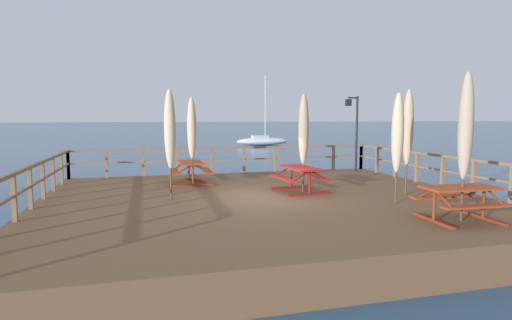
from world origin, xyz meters
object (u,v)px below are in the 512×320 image
object	(u,v)px
patio_umbrella_tall_front	(192,129)
picnic_table_front_left	(460,196)
patio_umbrella_tall_back_left	(398,133)
patio_umbrella_short_mid	(408,128)
patio_umbrella_short_front	(304,130)
lamp_post_hooked	(354,122)
sailboat_distant	(262,141)
patio_umbrella_short_back	(170,130)
patio_umbrella_tall_mid_right	(466,127)
picnic_table_back_left	(191,168)
picnic_table_mid_right	(300,174)

from	to	relation	value
patio_umbrella_tall_front	picnic_table_front_left	bearing A→B (deg)	-53.12
patio_umbrella_tall_back_left	patio_umbrella_short_mid	distance (m)	1.49
patio_umbrella_tall_back_left	patio_umbrella_short_front	bearing A→B (deg)	127.71
lamp_post_hooked	sailboat_distant	distance (m)	28.85
picnic_table_front_left	patio_umbrella_short_mid	size ratio (longest dim) A/B	0.54
lamp_post_hooked	sailboat_distant	world-z (taller)	sailboat_distant
picnic_table_front_left	patio_umbrella_short_back	bearing A→B (deg)	146.29
patio_umbrella_tall_mid_right	patio_umbrella_short_mid	distance (m)	3.20
picnic_table_back_left	patio_umbrella_tall_back_left	size ratio (longest dim) A/B	0.56
patio_umbrella_short_front	picnic_table_mid_right	bearing A→B (deg)	143.91
patio_umbrella_short_back	lamp_post_hooked	size ratio (longest dim) A/B	0.96
picnic_table_mid_right	patio_umbrella_short_front	distance (m)	1.37
picnic_table_front_left	patio_umbrella_short_front	size ratio (longest dim) A/B	0.56
patio_umbrella_tall_mid_right	picnic_table_front_left	bearing A→B (deg)	112.30
patio_umbrella_short_front	picnic_table_front_left	bearing A→B (deg)	-64.62
picnic_table_back_left	patio_umbrella_tall_front	bearing A→B (deg)	38.49
patio_umbrella_tall_front	patio_umbrella_short_back	world-z (taller)	patio_umbrella_short_back
picnic_table_front_left	picnic_table_back_left	distance (m)	8.59
patio_umbrella_tall_front	patio_umbrella_short_mid	world-z (taller)	patio_umbrella_short_mid
patio_umbrella_short_front	sailboat_distant	xyz separation A→B (m)	(7.91, 32.58, -2.20)
patio_umbrella_short_mid	patio_umbrella_tall_front	bearing A→B (deg)	147.26
sailboat_distant	patio_umbrella_tall_mid_right	bearing A→B (deg)	-99.01
picnic_table_back_left	picnic_table_mid_right	bearing A→B (deg)	-38.58
lamp_post_hooked	picnic_table_back_left	bearing A→B (deg)	-167.50
patio_umbrella_short_back	patio_umbrella_tall_back_left	distance (m)	6.13
picnic_table_back_left	patio_umbrella_short_front	bearing A→B (deg)	-38.52
patio_umbrella_tall_mid_right	patio_umbrella_short_back	size ratio (longest dim) A/B	1.06
patio_umbrella_tall_mid_right	picnic_table_back_left	bearing A→B (deg)	127.33
patio_umbrella_short_front	patio_umbrella_tall_front	size ratio (longest dim) A/B	1.00
patio_umbrella_short_back	lamp_post_hooked	bearing A→B (deg)	28.83
lamp_post_hooked	sailboat_distant	bearing A→B (deg)	81.97
picnic_table_back_left	patio_umbrella_tall_front	xyz separation A→B (m)	(0.06, 0.05, 1.36)
patio_umbrella_tall_mid_right	sailboat_distant	distance (m)	37.45
patio_umbrella_tall_back_left	lamp_post_hooked	xyz separation A→B (m)	(2.13, 6.38, 0.24)
picnic_table_mid_right	patio_umbrella_tall_mid_right	xyz separation A→B (m)	(2.13, -4.39, 1.53)
picnic_table_mid_right	patio_umbrella_short_front	world-z (taller)	patio_umbrella_short_front
patio_umbrella_tall_front	patio_umbrella_tall_back_left	bearing A→B (deg)	-44.88
lamp_post_hooked	picnic_table_front_left	bearing A→B (deg)	-102.46
lamp_post_hooked	patio_umbrella_tall_mid_right	bearing A→B (deg)	-102.26
picnic_table_mid_right	patio_umbrella_tall_front	bearing A→B (deg)	140.27
picnic_table_back_left	patio_umbrella_short_mid	xyz separation A→B (m)	(5.99, -3.76, 1.44)
picnic_table_back_left	patio_umbrella_tall_front	distance (m)	1.36
patio_umbrella_short_front	patio_umbrella_short_back	bearing A→B (deg)	-176.49
patio_umbrella_short_mid	patio_umbrella_tall_mid_right	bearing A→B (deg)	-103.51
picnic_table_mid_right	patio_umbrella_tall_mid_right	bearing A→B (deg)	-64.13
patio_umbrella_short_back	sailboat_distant	bearing A→B (deg)	70.02
patio_umbrella_tall_back_left	lamp_post_hooked	distance (m)	6.73
picnic_table_front_left	patio_umbrella_short_front	xyz separation A→B (m)	(-2.03, 4.29, 1.37)
patio_umbrella_tall_front	patio_umbrella_short_mid	xyz separation A→B (m)	(5.93, -3.81, 0.08)
patio_umbrella_tall_front	patio_umbrella_short_back	bearing A→B (deg)	-107.58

